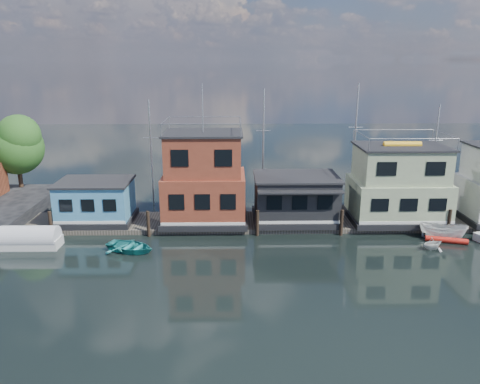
{
  "coord_description": "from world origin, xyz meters",
  "views": [
    {
      "loc": [
        -6.05,
        -27.26,
        14.13
      ],
      "look_at": [
        -5.39,
        12.0,
        3.0
      ],
      "focal_mm": 35.0,
      "sensor_mm": 36.0,
      "label": 1
    }
  ],
  "objects_px": {
    "houseboat_blue": "(96,201)",
    "motorboat": "(443,231)",
    "houseboat_green": "(398,185)",
    "dinghy_white": "(433,243)",
    "houseboat_dark": "(296,198)",
    "dinghy_teal": "(130,247)",
    "houseboat_red": "(204,180)",
    "red_kayak": "(446,240)",
    "tarp_runabout": "(30,239)"
  },
  "relations": [
    {
      "from": "houseboat_dark",
      "to": "tarp_runabout",
      "type": "distance_m",
      "value": 21.98
    },
    {
      "from": "red_kayak",
      "to": "tarp_runabout",
      "type": "distance_m",
      "value": 32.93
    },
    {
      "from": "houseboat_green",
      "to": "dinghy_teal",
      "type": "distance_m",
      "value": 23.36
    },
    {
      "from": "houseboat_green",
      "to": "dinghy_teal",
      "type": "height_order",
      "value": "houseboat_green"
    },
    {
      "from": "houseboat_green",
      "to": "motorboat",
      "type": "bearing_deg",
      "value": -56.85
    },
    {
      "from": "houseboat_blue",
      "to": "houseboat_red",
      "type": "xyz_separation_m",
      "value": [
        9.5,
        0.0,
        1.9
      ]
    },
    {
      "from": "houseboat_red",
      "to": "motorboat",
      "type": "bearing_deg",
      "value": -11.32
    },
    {
      "from": "motorboat",
      "to": "houseboat_blue",
      "type": "bearing_deg",
      "value": 104.77
    },
    {
      "from": "houseboat_dark",
      "to": "red_kayak",
      "type": "height_order",
      "value": "houseboat_dark"
    },
    {
      "from": "houseboat_blue",
      "to": "motorboat",
      "type": "bearing_deg",
      "value": -7.67
    },
    {
      "from": "houseboat_red",
      "to": "motorboat",
      "type": "height_order",
      "value": "houseboat_red"
    },
    {
      "from": "houseboat_blue",
      "to": "houseboat_red",
      "type": "relative_size",
      "value": 0.54
    },
    {
      "from": "tarp_runabout",
      "to": "red_kayak",
      "type": "bearing_deg",
      "value": 0.96
    },
    {
      "from": "houseboat_red",
      "to": "dinghy_teal",
      "type": "xyz_separation_m",
      "value": [
        -5.36,
        -5.97,
        -3.7
      ]
    },
    {
      "from": "houseboat_green",
      "to": "red_kayak",
      "type": "distance_m",
      "value": 6.25
    },
    {
      "from": "red_kayak",
      "to": "dinghy_teal",
      "type": "xyz_separation_m",
      "value": [
        -24.94,
        -1.34,
        0.17
      ]
    },
    {
      "from": "houseboat_green",
      "to": "tarp_runabout",
      "type": "height_order",
      "value": "houseboat_green"
    },
    {
      "from": "tarp_runabout",
      "to": "dinghy_teal",
      "type": "xyz_separation_m",
      "value": [
        7.98,
        -0.95,
        -0.29
      ]
    },
    {
      "from": "houseboat_blue",
      "to": "houseboat_dark",
      "type": "bearing_deg",
      "value": -0.06
    },
    {
      "from": "houseboat_blue",
      "to": "motorboat",
      "type": "relative_size",
      "value": 1.75
    },
    {
      "from": "houseboat_blue",
      "to": "dinghy_teal",
      "type": "bearing_deg",
      "value": -55.25
    },
    {
      "from": "houseboat_red",
      "to": "tarp_runabout",
      "type": "distance_m",
      "value": 14.65
    },
    {
      "from": "houseboat_green",
      "to": "dinghy_white",
      "type": "distance_m",
      "value": 6.72
    },
    {
      "from": "dinghy_teal",
      "to": "houseboat_dark",
      "type": "bearing_deg",
      "value": -43.62
    },
    {
      "from": "houseboat_blue",
      "to": "tarp_runabout",
      "type": "distance_m",
      "value": 6.49
    },
    {
      "from": "red_kayak",
      "to": "houseboat_blue",
      "type": "bearing_deg",
      "value": -172.24
    },
    {
      "from": "dinghy_white",
      "to": "tarp_runabout",
      "type": "relative_size",
      "value": 0.41
    },
    {
      "from": "houseboat_dark",
      "to": "dinghy_white",
      "type": "height_order",
      "value": "houseboat_dark"
    },
    {
      "from": "houseboat_green",
      "to": "houseboat_red",
      "type": "bearing_deg",
      "value": -180.0
    },
    {
      "from": "houseboat_red",
      "to": "dinghy_white",
      "type": "height_order",
      "value": "houseboat_red"
    },
    {
      "from": "houseboat_blue",
      "to": "red_kayak",
      "type": "relative_size",
      "value": 2.01
    },
    {
      "from": "dinghy_teal",
      "to": "houseboat_blue",
      "type": "bearing_deg",
      "value": 57.14
    },
    {
      "from": "tarp_runabout",
      "to": "motorboat",
      "type": "xyz_separation_m",
      "value": [
        32.9,
        1.1,
        0.01
      ]
    },
    {
      "from": "red_kayak",
      "to": "houseboat_green",
      "type": "bearing_deg",
      "value": 135.97
    },
    {
      "from": "houseboat_red",
      "to": "red_kayak",
      "type": "relative_size",
      "value": 3.73
    },
    {
      "from": "houseboat_dark",
      "to": "dinghy_teal",
      "type": "xyz_separation_m",
      "value": [
        -13.36,
        -5.95,
        -2.02
      ]
    },
    {
      "from": "tarp_runabout",
      "to": "dinghy_teal",
      "type": "bearing_deg",
      "value": -6.53
    },
    {
      "from": "houseboat_red",
      "to": "tarp_runabout",
      "type": "xyz_separation_m",
      "value": [
        -13.34,
        -5.01,
        -3.41
      ]
    },
    {
      "from": "houseboat_green",
      "to": "tarp_runabout",
      "type": "xyz_separation_m",
      "value": [
        -30.34,
        -5.01,
        -2.86
      ]
    },
    {
      "from": "dinghy_white",
      "to": "tarp_runabout",
      "type": "height_order",
      "value": "tarp_runabout"
    },
    {
      "from": "dinghy_white",
      "to": "houseboat_blue",
      "type": "bearing_deg",
      "value": 53.82
    },
    {
      "from": "houseboat_green",
      "to": "red_kayak",
      "type": "bearing_deg",
      "value": -60.83
    },
    {
      "from": "red_kayak",
      "to": "motorboat",
      "type": "relative_size",
      "value": 0.87
    },
    {
      "from": "red_kayak",
      "to": "tarp_runabout",
      "type": "xyz_separation_m",
      "value": [
        -32.92,
        -0.39,
        0.46
      ]
    },
    {
      "from": "dinghy_teal",
      "to": "houseboat_green",
      "type": "bearing_deg",
      "value": -52.68
    },
    {
      "from": "dinghy_white",
      "to": "tarp_runabout",
      "type": "distance_m",
      "value": 31.24
    },
    {
      "from": "motorboat",
      "to": "houseboat_red",
      "type": "bearing_deg",
      "value": 101.13
    },
    {
      "from": "houseboat_blue",
      "to": "tarp_runabout",
      "type": "height_order",
      "value": "houseboat_blue"
    },
    {
      "from": "dinghy_white",
      "to": "red_kayak",
      "type": "height_order",
      "value": "dinghy_white"
    },
    {
      "from": "red_kayak",
      "to": "houseboat_dark",
      "type": "bearing_deg",
      "value": 175.12
    }
  ]
}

